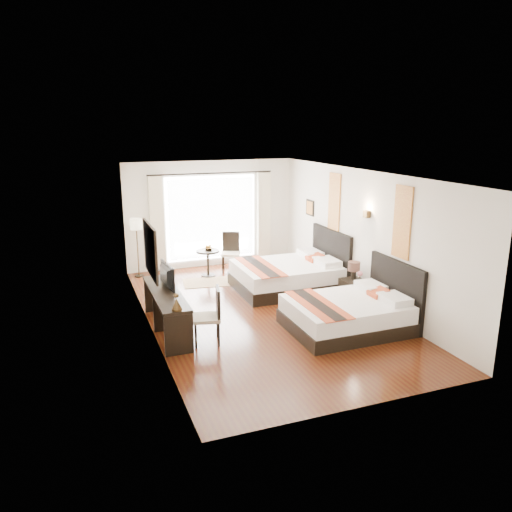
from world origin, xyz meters
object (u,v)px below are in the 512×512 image
object	(u,v)px
bed_far	(290,275)
vase	(360,280)
nightstand	(353,292)
television	(163,276)
fruit_bowl	(208,249)
floor_lamp	(136,228)
bed_near	(350,312)
table_lamp	(354,268)
desk_chair	(208,326)
window_chair	(231,260)
console_desk	(166,311)
side_table	(208,263)

from	to	relation	value
bed_far	vase	world-z (taller)	bed_far
nightstand	television	xyz separation A→B (m)	(-3.94, 0.25, 0.72)
vase	fruit_bowl	distance (m)	4.00
floor_lamp	bed_near	bearing A→B (deg)	-55.78
television	floor_lamp	size ratio (longest dim) A/B	0.53
nightstand	table_lamp	bearing A→B (deg)	66.82
desk_chair	window_chair	xyz separation A→B (m)	(1.72, 4.06, 0.00)
vase	window_chair	world-z (taller)	window_chair
fruit_bowl	bed_near	bearing A→B (deg)	-69.66
bed_far	window_chair	distance (m)	2.04
bed_near	television	world-z (taller)	bed_near
console_desk	television	xyz separation A→B (m)	(0.02, 0.25, 0.60)
nightstand	floor_lamp	distance (m)	5.46
bed_near	console_desk	bearing A→B (deg)	160.88
bed_near	table_lamp	size ratio (longest dim) A/B	5.39
desk_chair	side_table	xyz separation A→B (m)	(1.05, 3.84, 0.03)
television	desk_chair	size ratio (longest dim) A/B	0.79
nightstand	television	world-z (taller)	television
desk_chair	floor_lamp	bearing A→B (deg)	-70.01
nightstand	floor_lamp	bearing A→B (deg)	137.63
bed_near	bed_far	bearing A→B (deg)	91.86
bed_far	floor_lamp	size ratio (longest dim) A/B	1.59
bed_near	desk_chair	xyz separation A→B (m)	(-2.64, 0.33, -0.01)
bed_near	bed_far	distance (m)	2.53
side_table	fruit_bowl	xyz separation A→B (m)	(0.03, 0.03, 0.36)
console_desk	floor_lamp	world-z (taller)	floor_lamp
television	table_lamp	bearing A→B (deg)	-97.48
bed_far	floor_lamp	bearing A→B (deg)	144.90
nightstand	side_table	distance (m)	3.85
fruit_bowl	nightstand	bearing A→B (deg)	-53.23
vase	floor_lamp	distance (m)	5.55
table_lamp	desk_chair	world-z (taller)	desk_chair
bed_far	console_desk	size ratio (longest dim) A/B	1.06
floor_lamp	nightstand	bearing A→B (deg)	-42.37
nightstand	console_desk	xyz separation A→B (m)	(-3.96, -0.00, 0.11)
vase	floor_lamp	bearing A→B (deg)	136.72
vase	side_table	xyz separation A→B (m)	(-2.37, 3.21, -0.23)
bed_near	side_table	world-z (taller)	bed_near
bed_far	fruit_bowl	distance (m)	2.26
side_table	window_chair	bearing A→B (deg)	17.97
fruit_bowl	side_table	bearing A→B (deg)	-134.02
bed_far	desk_chair	world-z (taller)	bed_far
bed_far	television	xyz separation A→B (m)	(-3.11, -1.17, 0.64)
fruit_bowl	television	bearing A→B (deg)	-119.97
vase	television	bearing A→B (deg)	174.23
vase	floor_lamp	world-z (taller)	floor_lamp
console_desk	side_table	distance (m)	3.46
bed_far	vase	bearing A→B (deg)	-61.03
bed_near	vase	size ratio (longest dim) A/B	16.34
television	bed_far	bearing A→B (deg)	-74.60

